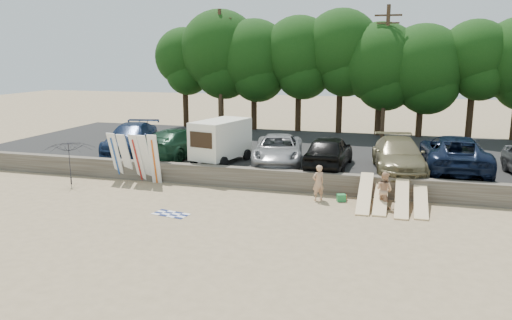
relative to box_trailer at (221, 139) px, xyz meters
The scene contains 27 objects.
ground 8.26m from the box_trailer, 40.56° to the right, with size 120.00×120.00×0.00m, color tan.
seawall 6.65m from the box_trailer, 19.97° to the right, with size 44.00×0.50×1.00m, color #6B6356.
parking_lot 8.23m from the box_trailer, 40.95° to the left, with size 44.00×14.50×0.70m, color #282828.
treeline 14.58m from the box_trailer, 61.60° to the left, with size 32.92×6.33×9.17m.
utility_poles 13.92m from the box_trailer, 53.12° to the left, with size 25.80×0.26×9.00m.
box_trailer is the anchor object (origin of this frame).
car_0 6.31m from the box_trailer, 168.18° to the left, with size 2.35×5.78×1.68m, color #122140.
car_1 2.97m from the box_trailer, 165.38° to the left, with size 2.27×5.59×1.62m, color #12311F.
car_2 3.13m from the box_trailer, ahead, with size 2.49×5.41×1.50m, color gray.
car_3 5.81m from the box_trailer, ahead, with size 2.02×5.03×1.71m, color black.
car_4 9.25m from the box_trailer, ahead, with size 2.31×5.68×1.65m, color olive.
car_5 11.96m from the box_trailer, ahead, with size 2.97×6.44×1.79m, color black.
surfboard_upright_0 5.54m from the box_trailer, 151.13° to the right, with size 0.50×0.06×2.60m, color white.
surfboard_upright_1 5.04m from the box_trailer, 148.18° to the right, with size 0.50×0.06×2.60m, color white.
surfboard_upright_2 4.51m from the box_trailer, 142.26° to the right, with size 0.50×0.06×2.60m, color white.
surfboard_upright_3 4.16m from the box_trailer, 138.72° to the right, with size 0.50×0.06×2.60m, color white.
surfboard_upright_4 3.85m from the box_trailer, 131.88° to the right, with size 0.50×0.06×2.60m, color white.
surfboard_low_0 8.89m from the box_trailer, 25.54° to the right, with size 0.56×3.00×0.07m, color #FAD79D.
surfboard_low_1 9.47m from the box_trailer, 23.06° to the right, with size 0.56×3.00×0.07m, color #FAD79D.
surfboard_low_2 10.32m from the box_trailer, 22.23° to the right, with size 0.56×3.00×0.07m, color #FAD79D.
surfboard_low_3 10.96m from the box_trailer, 19.64° to the right, with size 0.56×3.00×0.07m, color #FAD79D.
beachgoer_a 6.88m from the box_trailer, 30.42° to the right, with size 0.59×0.39×1.62m, color tan.
beachgoer_b 9.56m from the box_trailer, 23.35° to the right, with size 0.76×0.59×1.56m, color tan.
cooler 7.85m from the box_trailer, 25.78° to the right, with size 0.38×0.30×0.32m, color #258844.
gear_bag 7.81m from the box_trailer, 23.93° to the right, with size 0.30×0.25×0.22m, color #C64D17.
beach_towel 7.37m from the box_trailer, 86.97° to the right, with size 1.50×1.50×0.00m, color white.
beach_umbrella 7.74m from the box_trailer, 148.90° to the right, with size 2.42×2.47×2.22m, color black.
Camera 1 is at (3.02, -19.69, 6.39)m, focal length 35.00 mm.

